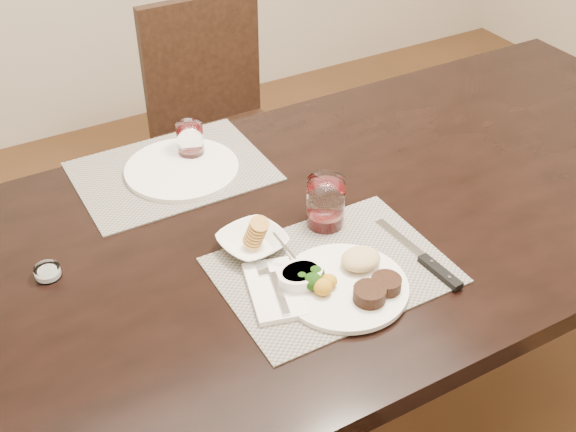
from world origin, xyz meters
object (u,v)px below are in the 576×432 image
chair_far (218,119)px  cracker_bowl (252,242)px  wine_glass_near (326,205)px  far_plate (182,169)px  dinner_plate (350,282)px  steak_knife (430,264)px

chair_far → cracker_bowl: 1.05m
wine_glass_near → far_plate: size_ratio=0.41×
cracker_bowl → chair_far: bearing=70.0°
dinner_plate → cracker_bowl: cracker_bowl is taller
cracker_bowl → wine_glass_near: wine_glass_near is taller
wine_glass_near → far_plate: bearing=119.0°
dinner_plate → steak_knife: 0.18m
far_plate → cracker_bowl: bearing=-87.7°
dinner_plate → steak_knife: (0.18, -0.03, -0.01)m
wine_glass_near → dinner_plate: bearing=-108.4°
steak_knife → cracker_bowl: 0.37m
dinner_plate → steak_knife: bearing=-5.2°
chair_far → wine_glass_near: (-0.17, -0.96, 0.30)m
wine_glass_near → far_plate: wine_glass_near is taller
far_plate → steak_knife: bearing=-62.1°
wine_glass_near → chair_far: bearing=80.1°
chair_far → wine_glass_near: 1.02m
dinner_plate → far_plate: size_ratio=0.92×
cracker_bowl → steak_knife: bearing=-37.9°
steak_knife → wine_glass_near: bearing=112.7°
chair_far → far_plate: (-0.36, -0.60, 0.26)m
steak_knife → cracker_bowl: cracker_bowl is taller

